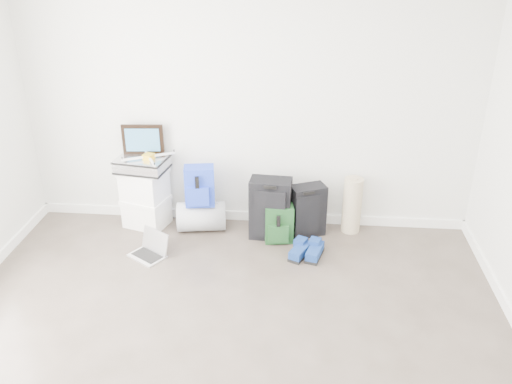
# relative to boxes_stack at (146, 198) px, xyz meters

# --- Properties ---
(room_envelope) EXTENTS (4.52, 5.02, 2.71)m
(room_envelope) POSITION_rel_boxes_stack_xyz_m (1.06, -2.29, 1.41)
(room_envelope) COLOR silver
(room_envelope) RESTS_ON ground
(boxes_stack) EXTENTS (0.52, 0.46, 0.62)m
(boxes_stack) POSITION_rel_boxes_stack_xyz_m (0.00, 0.00, 0.00)
(boxes_stack) COLOR white
(boxes_stack) RESTS_ON ground
(briefcase) EXTENTS (0.53, 0.42, 0.14)m
(briefcase) POSITION_rel_boxes_stack_xyz_m (0.00, 0.00, 0.38)
(briefcase) COLOR #B2B2B7
(briefcase) RESTS_ON boxes_stack
(painting) EXTENTS (0.42, 0.06, 0.31)m
(painting) POSITION_rel_boxes_stack_xyz_m (0.00, 0.10, 0.60)
(painting) COLOR black
(painting) RESTS_ON briefcase
(drone) EXTENTS (0.49, 0.49, 0.05)m
(drone) POSITION_rel_boxes_stack_xyz_m (0.08, -0.02, 0.47)
(drone) COLOR gold
(drone) RESTS_ON briefcase
(duffel_bag) EXTENTS (0.53, 0.37, 0.30)m
(duffel_bag) POSITION_rel_boxes_stack_xyz_m (0.59, -0.06, -0.16)
(duffel_bag) COLOR gray
(duffel_bag) RESTS_ON ground
(blue_backpack) EXTENTS (0.32, 0.25, 0.41)m
(blue_backpack) POSITION_rel_boxes_stack_xyz_m (0.59, -0.09, 0.19)
(blue_backpack) COLOR #1A38AE
(blue_backpack) RESTS_ON duffel_bag
(large_suitcase) EXTENTS (0.42, 0.29, 0.63)m
(large_suitcase) POSITION_rel_boxes_stack_xyz_m (1.30, -0.14, 0.00)
(large_suitcase) COLOR black
(large_suitcase) RESTS_ON ground
(green_backpack) EXTENTS (0.30, 0.24, 0.39)m
(green_backpack) POSITION_rel_boxes_stack_xyz_m (1.39, -0.22, -0.12)
(green_backpack) COLOR #163E1B
(green_backpack) RESTS_ON ground
(carry_on) EXTENTS (0.39, 0.33, 0.54)m
(carry_on) POSITION_rel_boxes_stack_xyz_m (1.67, -0.06, -0.04)
(carry_on) COLOR black
(carry_on) RESTS_ON ground
(shoes) EXTENTS (0.35, 0.33, 0.10)m
(shoes) POSITION_rel_boxes_stack_xyz_m (1.68, -0.49, -0.26)
(shoes) COLOR black
(shoes) RESTS_ON ground
(rolled_rug) EXTENTS (0.19, 0.19, 0.59)m
(rolled_rug) POSITION_rel_boxes_stack_xyz_m (2.12, 0.05, -0.02)
(rolled_rug) COLOR tan
(rolled_rug) RESTS_ON ground
(laptop) EXTENTS (0.41, 0.38, 0.24)m
(laptop) POSITION_rel_boxes_stack_xyz_m (0.19, -0.59, -0.25)
(laptop) COLOR silver
(laptop) RESTS_ON ground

